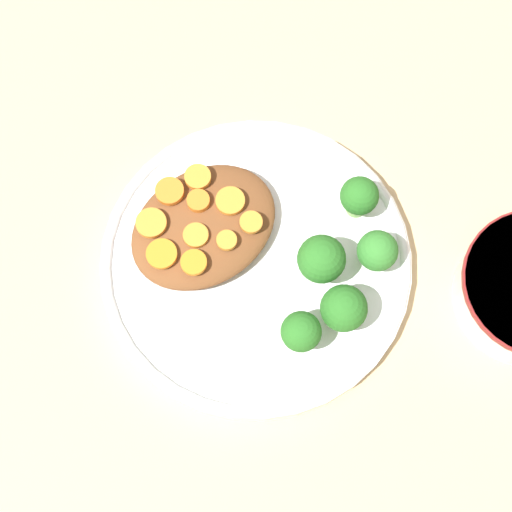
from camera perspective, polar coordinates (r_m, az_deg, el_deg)
The scene contains 18 objects.
ground_plane at distance 0.78m, azimuth 0.00°, elevation -0.76°, with size 4.00×4.00×0.00m, color tan.
plate at distance 0.77m, azimuth 0.00°, elevation -0.49°, with size 0.28×0.28×0.02m.
stew_mound at distance 0.76m, azimuth -3.51°, elevation 1.98°, with size 0.14×0.11×0.03m, color brown.
broccoli_floret_0 at distance 0.72m, azimuth 5.86°, elevation -3.53°, with size 0.04×0.04×0.05m.
broccoli_floret_1 at distance 0.72m, azimuth 3.02°, elevation -5.09°, with size 0.03×0.03×0.05m.
broccoli_floret_2 at distance 0.73m, azimuth 4.38°, elevation -0.25°, with size 0.04×0.04×0.06m.
broccoli_floret_3 at distance 0.76m, azimuth 6.89°, elevation 3.93°, with size 0.03×0.03×0.05m.
broccoli_floret_4 at distance 0.75m, azimuth 8.09°, elevation 0.31°, with size 0.04×0.04×0.05m.
carrot_slice_0 at distance 0.75m, azimuth -0.33°, elevation 2.27°, with size 0.02×0.02×0.00m, color orange.
carrot_slice_1 at distance 0.74m, azimuth -4.17°, elevation -0.43°, with size 0.02×0.02×0.01m, color orange.
carrot_slice_2 at distance 0.75m, azimuth -3.87°, elevation 3.69°, with size 0.02×0.02×0.01m, color orange.
carrot_slice_3 at distance 0.75m, azimuth -7.00°, elevation 2.20°, with size 0.03×0.03×0.00m, color orange.
carrot_slice_4 at distance 0.74m, azimuth -4.04°, elevation 1.39°, with size 0.02×0.02×0.00m, color orange.
carrot_slice_5 at distance 0.75m, azimuth -1.73°, elevation 3.69°, with size 0.03×0.03×0.00m, color orange.
carrot_slice_6 at distance 0.74m, azimuth -1.97°, elevation 1.05°, with size 0.02×0.02×0.00m, color orange.
carrot_slice_7 at distance 0.76m, azimuth -5.78°, elevation 4.32°, with size 0.03×0.03×0.01m, color orange.
carrot_slice_8 at distance 0.74m, azimuth -6.31°, elevation 0.15°, with size 0.03×0.03×0.00m, color orange.
carrot_slice_9 at distance 0.76m, azimuth -3.66°, elevation 5.44°, with size 0.02×0.02×0.01m, color orange.
Camera 1 is at (0.14, 0.19, 0.75)m, focal length 60.00 mm.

